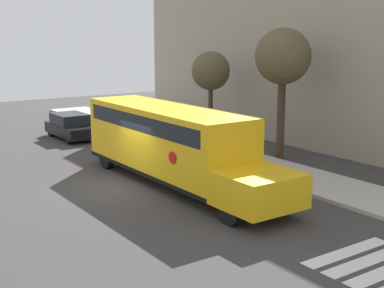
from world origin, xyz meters
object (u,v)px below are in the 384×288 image
(tree_near_sidewalk, at_px, (211,72))
(tree_far_sidewalk, at_px, (283,58))
(school_bus, at_px, (172,141))
(parked_car, at_px, (71,126))

(tree_near_sidewalk, distance_m, tree_far_sidewalk, 5.74)
(tree_near_sidewalk, bearing_deg, school_bus, -46.33)
(school_bus, height_order, tree_far_sidewalk, tree_far_sidewalk)
(parked_car, distance_m, tree_near_sidewalk, 8.66)
(school_bus, relative_size, parked_car, 2.83)
(parked_car, xyz_separation_m, tree_far_sidewalk, (10.53, 6.43, 4.13))
(school_bus, xyz_separation_m, tree_near_sidewalk, (-6.46, 6.77, 2.12))
(tree_near_sidewalk, relative_size, tree_far_sidewalk, 0.80)
(tree_near_sidewalk, xyz_separation_m, tree_far_sidewalk, (5.66, 0.01, 0.96))
(school_bus, relative_size, tree_far_sidewalk, 1.82)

